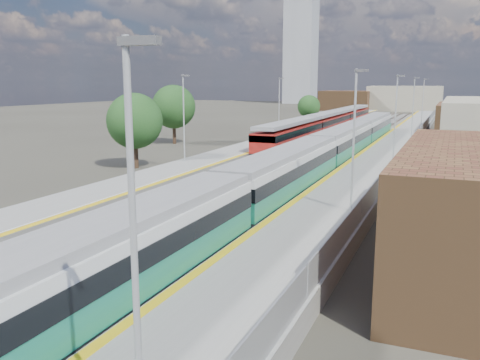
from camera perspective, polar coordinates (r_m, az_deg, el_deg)
The scene contains 11 objects.
ground at distance 56.49m, azimuth 10.96°, elevation 2.70°, with size 320.00×320.00×0.00m, color #47443A.
ballast_bed at distance 59.39m, azimuth 9.34°, elevation 3.17°, with size 10.50×155.00×0.06m, color #565451.
tracks at distance 60.87m, azimuth 10.26°, elevation 3.40°, with size 8.96×160.00×0.17m.
platform_right at distance 58.06m, azimuth 16.61°, elevation 3.19°, with size 4.70×155.00×8.52m.
platform_left at distance 61.24m, azimuth 3.15°, elevation 3.99°, with size 4.30×155.00×8.52m.
buildings at distance 146.42m, azimuth 11.40°, elevation 11.75°, with size 72.00×185.50×40.00m.
green_train at distance 42.02m, azimuth 8.99°, elevation 2.89°, with size 2.69×74.95×2.96m.
red_train at distance 75.91m, azimuth 9.94°, elevation 6.34°, with size 2.78×56.34×3.50m.
tree_a at distance 47.80m, azimuth -11.75°, elevation 6.50°, with size 5.12×5.12×6.94m.
tree_b at distance 66.62m, azimuth -7.46°, elevation 8.15°, with size 5.60×5.60×7.59m.
tree_c at distance 95.70m, azimuth 7.73°, elevation 8.18°, with size 4.16×4.16×5.64m.
Camera 1 is at (11.37, -4.79, 7.78)m, focal length 38.00 mm.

